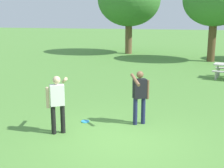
% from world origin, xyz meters
% --- Properties ---
extents(ground_plane, '(120.00, 120.00, 0.00)m').
position_xyz_m(ground_plane, '(0.00, 0.00, 0.00)').
color(ground_plane, '#568E3D').
extents(person_thrower, '(0.54, 0.83, 1.64)m').
position_xyz_m(person_thrower, '(0.26, 1.27, 0.96)').
color(person_thrower, '#1E234C').
rests_on(person_thrower, ground).
extents(person_catcher, '(0.54, 0.83, 1.64)m').
position_xyz_m(person_catcher, '(-1.86, 0.04, 0.96)').
color(person_catcher, black).
rests_on(person_catcher, ground).
extents(frisbee, '(0.26, 0.26, 0.03)m').
position_xyz_m(frisbee, '(-1.41, 1.09, 0.01)').
color(frisbee, '#2D9EDB').
rests_on(frisbee, ground).
extents(tree_tall_left, '(5.12, 5.12, 6.61)m').
position_xyz_m(tree_tall_left, '(-3.04, 17.93, 4.41)').
color(tree_tall_left, brown).
rests_on(tree_tall_left, ground).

